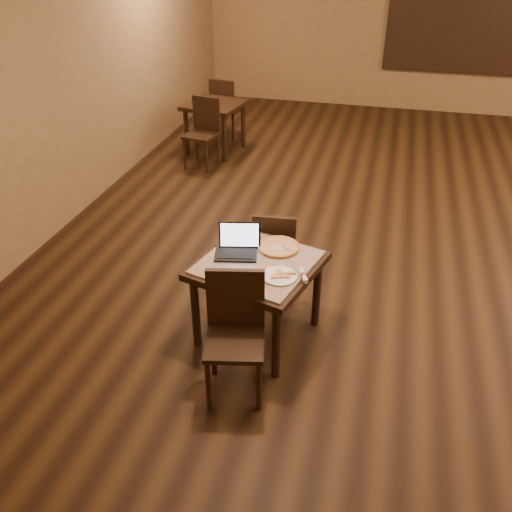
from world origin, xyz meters
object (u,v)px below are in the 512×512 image
(laptop, at_px, (238,245))
(chair_main_near, at_px, (235,327))
(tiled_table, at_px, (258,272))
(chair_main_far, at_px, (275,250))
(other_table_b, at_px, (215,111))
(other_table_b_chair_far, at_px, (225,106))
(other_table_b_chair_near, at_px, (204,128))
(pizza_pan, at_px, (279,248))

(laptop, bearing_deg, chair_main_near, -88.54)
(tiled_table, bearing_deg, chair_main_near, -76.38)
(chair_main_far, height_order, other_table_b, chair_main_far)
(chair_main_near, xyz_separation_m, chair_main_far, (0.03, 1.24, -0.05))
(other_table_b, bearing_deg, tiled_table, -57.75)
(laptop, bearing_deg, other_table_b, 98.02)
(chair_main_far, relative_size, other_table_b_chair_far, 0.92)
(chair_main_near, bearing_deg, chair_main_far, 76.26)
(chair_main_far, xyz_separation_m, laptop, (-0.21, -0.52, 0.31))
(other_table_b_chair_near, bearing_deg, pizza_pan, -51.58)
(chair_main_near, bearing_deg, other_table_b_chair_near, 99.51)
(chair_main_near, bearing_deg, pizza_pan, 68.27)
(laptop, bearing_deg, tiled_table, -40.52)
(pizza_pan, height_order, other_table_b_chair_far, other_table_b_chair_far)
(tiled_table, relative_size, pizza_pan, 3.08)
(other_table_b, relative_size, other_table_b_chair_far, 0.95)
(other_table_b, distance_m, other_table_b_chair_far, 0.58)
(chair_main_far, xyz_separation_m, other_table_b_chair_far, (-1.75, 4.12, 0.05))
(pizza_pan, height_order, other_table_b_chair_near, other_table_b_chair_near)
(pizza_pan, distance_m, other_table_b_chair_far, 4.88)
(chair_main_near, relative_size, pizza_pan, 2.72)
(laptop, bearing_deg, chair_main_far, 55.36)
(chair_main_near, xyz_separation_m, laptop, (-0.18, 0.72, 0.26))
(laptop, height_order, other_table_b_chair_far, laptop)
(other_table_b_chair_far, bearing_deg, chair_main_far, 122.74)
(pizza_pan, relative_size, other_table_b_chair_far, 0.37)
(tiled_table, height_order, laptop, laptop)
(tiled_table, xyz_separation_m, laptop, (-0.20, 0.11, 0.17))
(chair_main_near, bearing_deg, tiled_table, 75.74)
(other_table_b_chair_near, bearing_deg, other_table_b, 101.12)
(other_table_b_chair_near, bearing_deg, other_table_b_chair_far, 101.12)
(other_table_b_chair_far, bearing_deg, tiled_table, 119.90)
(chair_main_far, xyz_separation_m, pizza_pan, (0.11, -0.38, 0.26))
(laptop, height_order, other_table_b, laptop)
(tiled_table, bearing_deg, laptop, 167.52)
(laptop, distance_m, pizza_pan, 0.35)
(chair_main_near, height_order, laptop, laptop)
(other_table_b_chair_near, height_order, other_table_b_chair_far, same)
(laptop, height_order, other_table_b_chair_near, laptop)
(tiled_table, relative_size, chair_main_far, 1.25)
(other_table_b, height_order, other_table_b_chair_near, other_table_b_chair_near)
(pizza_pan, xyz_separation_m, other_table_b_chair_far, (-1.87, 4.50, -0.21))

